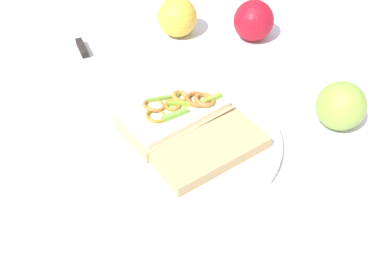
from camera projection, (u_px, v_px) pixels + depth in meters
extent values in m
plane|color=silver|center=(192.00, 143.00, 0.64)|extent=(2.00, 2.00, 0.00)
cylinder|color=white|center=(192.00, 140.00, 0.64)|extent=(0.28, 0.28, 0.01)
cube|color=tan|center=(175.00, 117.00, 0.65)|extent=(0.18, 0.12, 0.02)
cube|color=#E9E5C6|center=(175.00, 110.00, 0.64)|extent=(0.17, 0.11, 0.01)
torus|color=#AF672C|center=(197.00, 99.00, 0.64)|extent=(0.04, 0.04, 0.01)
torus|color=#BE782A|center=(173.00, 105.00, 0.63)|extent=(0.03, 0.03, 0.01)
torus|color=#B87836|center=(154.00, 105.00, 0.63)|extent=(0.04, 0.04, 0.02)
torus|color=#AF812B|center=(156.00, 116.00, 0.62)|extent=(0.05, 0.05, 0.01)
torus|color=#B27538|center=(205.00, 100.00, 0.64)|extent=(0.04, 0.04, 0.02)
torus|color=#AD8132|center=(180.00, 97.00, 0.65)|extent=(0.03, 0.04, 0.02)
cube|color=#8CAF35|center=(210.00, 99.00, 0.64)|extent=(0.04, 0.01, 0.01)
cube|color=#7DB340|center=(175.00, 115.00, 0.62)|extent=(0.04, 0.01, 0.01)
cube|color=#8AB82F|center=(183.00, 104.00, 0.63)|extent=(0.04, 0.03, 0.01)
cube|color=#76A139|center=(162.00, 98.00, 0.65)|extent=(0.05, 0.02, 0.01)
cube|color=tan|center=(210.00, 150.00, 0.60)|extent=(0.17, 0.09, 0.02)
sphere|color=gold|center=(177.00, 17.00, 0.85)|extent=(0.09, 0.09, 0.08)
sphere|color=#B41223|center=(254.00, 21.00, 0.84)|extent=(0.10, 0.10, 0.08)
sphere|color=#8EAD43|center=(341.00, 106.00, 0.64)|extent=(0.09, 0.09, 0.08)
cube|color=silver|center=(90.00, 66.00, 0.79)|extent=(0.02, 0.06, 0.00)
cube|color=#29221E|center=(82.00, 48.00, 0.82)|extent=(0.02, 0.06, 0.02)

